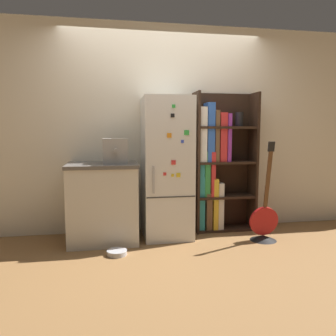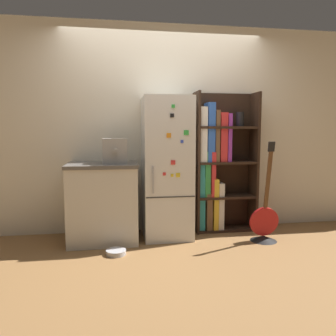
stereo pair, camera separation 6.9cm
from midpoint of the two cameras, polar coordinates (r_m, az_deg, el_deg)
ground_plane at (r=3.95m, az=-0.34°, el=-12.40°), size 16.00×16.00×0.00m
wall_back at (r=4.21m, az=-1.43°, el=6.77°), size 8.00×0.05×2.60m
refrigerator at (r=3.92m, az=-0.73°, el=0.01°), size 0.57×0.61×1.67m
bookshelf at (r=4.23m, az=7.93°, el=0.49°), size 0.79×0.31×1.76m
kitchen_counter at (r=3.90m, az=-11.73°, el=-5.82°), size 0.80×0.67×0.91m
espresso_machine at (r=3.76m, az=-9.70°, el=2.95°), size 0.28×0.29×0.28m
guitar at (r=4.03m, az=15.86°, el=-9.74°), size 0.34×0.31×1.16m
pet_bowl at (r=3.54m, az=-9.47°, el=-14.26°), size 0.21×0.21×0.05m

